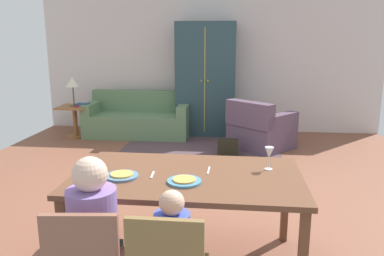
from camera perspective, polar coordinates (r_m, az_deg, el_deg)
name	(u,v)px	position (r m, az deg, el deg)	size (l,w,h in m)	color
ground_plane	(191,187)	(4.81, -0.16, -8.79)	(6.59, 6.27, 0.02)	brown
back_wall	(209,62)	(7.65, 2.56, 9.76)	(6.59, 0.10, 2.70)	silver
dining_table	(187,182)	(3.01, -0.70, -8.07)	(1.75, 1.04, 0.76)	brown
plate_near_man	(122,176)	(2.96, -10.36, -7.02)	(0.25, 0.25, 0.02)	#517799
pizza_near_man	(122,174)	(2.96, -10.37, -6.75)	(0.17, 0.17, 0.01)	gold
plate_near_child	(184,181)	(2.81, -1.15, -7.92)	(0.25, 0.25, 0.02)	teal
pizza_near_child	(184,179)	(2.81, -1.16, -7.64)	(0.17, 0.17, 0.01)	gold
wine_glass	(269,154)	(3.11, 11.38, -3.74)	(0.07, 0.07, 0.19)	silver
fork	(152,175)	(2.98, -5.89, -6.91)	(0.02, 0.15, 0.01)	silver
knife	(209,170)	(3.06, 2.48, -6.29)	(0.01, 0.17, 0.01)	silver
person_man	(96,247)	(2.57, -14.05, -16.78)	(0.31, 0.41, 1.11)	#2C3C44
area_rug	(200,149)	(6.39, 1.26, -3.13)	(2.60, 1.80, 0.01)	#513B42
couch	(139,119)	(7.35, -7.89, 1.27)	(1.92, 0.86, 0.82)	#5B7C56
armchair	(260,130)	(6.46, 10.04, -0.27)	(1.21, 1.21, 0.82)	#574257
armoire	(206,79)	(7.29, 2.07, 7.24)	(1.10, 0.59, 2.10)	#274248
side_table	(75,117)	(7.46, -16.97, 1.59)	(0.56, 0.56, 0.58)	#945B31
table_lamp	(73,83)	(7.37, -17.30, 6.41)	(0.26, 0.26, 0.54)	#4C4A2D
book_lower	(82,106)	(7.34, -16.03, 3.19)	(0.22, 0.16, 0.03)	#9E2139
book_upper	(83,104)	(7.37, -15.92, 3.46)	(0.22, 0.16, 0.03)	#2B4C76
handbag	(228,147)	(6.04, 5.35, -2.89)	(0.32, 0.16, 0.26)	black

